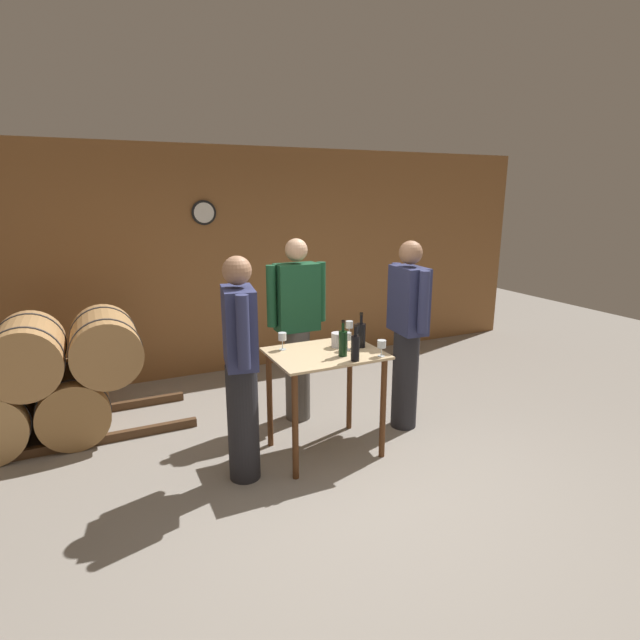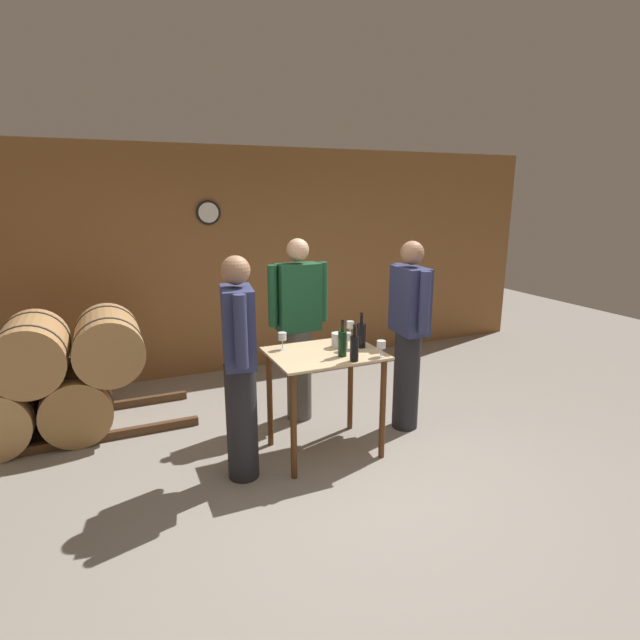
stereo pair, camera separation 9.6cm
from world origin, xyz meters
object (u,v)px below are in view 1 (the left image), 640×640
object	(u,v)px
wine_glass_near_left	(282,337)
wine_glass_near_right	(382,345)
wine_bottle_left	(355,347)
person_visitor_with_scarf	(407,332)
person_host	(297,326)
wine_glass_far_side	(349,325)
ice_bucket	(338,340)
wine_bottle_far_left	(343,342)
person_visitor_bearded	(241,366)
wine_glass_near_center	(347,337)
wine_bottle_center	(361,334)

from	to	relation	value
wine_glass_near_left	wine_glass_near_right	world-z (taller)	wine_glass_near_left
wine_bottle_left	person_visitor_with_scarf	world-z (taller)	person_visitor_with_scarf
wine_glass_near_right	person_host	distance (m)	1.04
wine_glass_far_side	ice_bucket	size ratio (longest dim) A/B	1.27
wine_bottle_left	wine_bottle_far_left	bearing A→B (deg)	101.95
wine_glass_near_left	person_visitor_bearded	xyz separation A→B (m)	(-0.45, -0.32, -0.08)
wine_glass_near_right	person_host	bearing A→B (deg)	107.82
wine_glass_near_center	person_visitor_bearded	size ratio (longest dim) A/B	0.09
wine_bottle_left	wine_glass_near_left	distance (m)	0.65
wine_glass_near_right	wine_glass_far_side	bearing A→B (deg)	88.37
person_host	wine_glass_near_left	bearing A→B (deg)	-124.43
wine_glass_near_center	ice_bucket	distance (m)	0.12
wine_bottle_left	wine_glass_near_right	distance (m)	0.25
wine_bottle_far_left	wine_glass_near_left	xyz separation A→B (m)	(-0.38, 0.36, -0.00)
wine_bottle_left	person_visitor_bearded	bearing A→B (deg)	167.61
ice_bucket	person_visitor_with_scarf	world-z (taller)	person_visitor_with_scarf
wine_bottle_left	wine_glass_far_side	bearing A→B (deg)	65.75
wine_bottle_left	wine_glass_near_left	size ratio (longest dim) A/B	2.03
wine_bottle_left	person_visitor_with_scarf	size ratio (longest dim) A/B	0.17
ice_bucket	wine_glass_near_center	bearing A→B (deg)	-73.71
wine_glass_near_right	wine_glass_far_side	size ratio (longest dim) A/B	0.86
person_host	person_visitor_with_scarf	size ratio (longest dim) A/B	1.00
wine_bottle_center	person_host	bearing A→B (deg)	112.50
wine_bottle_center	wine_glass_near_center	distance (m)	0.14
wine_bottle_left	person_host	distance (m)	1.00
wine_glass_near_right	wine_bottle_far_left	bearing A→B (deg)	153.42
wine_bottle_left	person_visitor_with_scarf	xyz separation A→B (m)	(0.77, 0.41, -0.07)
wine_bottle_far_left	person_visitor_bearded	xyz separation A→B (m)	(-0.83, 0.04, -0.08)
wine_bottle_far_left	wine_glass_far_side	xyz separation A→B (m)	(0.29, 0.43, 0.00)
wine_glass_near_left	wine_glass_near_right	xyz separation A→B (m)	(0.65, -0.50, -0.01)
wine_bottle_far_left	wine_glass_near_left	bearing A→B (deg)	136.34
wine_glass_near_right	wine_bottle_center	bearing A→B (deg)	95.28
wine_glass_near_left	ice_bucket	world-z (taller)	wine_glass_near_left
wine_bottle_far_left	wine_glass_near_right	distance (m)	0.31
wine_glass_far_side	person_visitor_bearded	distance (m)	1.19
person_visitor_with_scarf	wine_bottle_left	bearing A→B (deg)	-152.05
wine_glass_near_center	person_host	world-z (taller)	person_host
wine_glass_far_side	person_visitor_bearded	xyz separation A→B (m)	(-1.12, -0.39, -0.09)
wine_bottle_far_left	wine_glass_far_side	bearing A→B (deg)	56.01
wine_glass_near_left	ice_bucket	bearing A→B (deg)	-15.62
wine_bottle_far_left	person_host	bearing A→B (deg)	92.84
wine_bottle_far_left	person_host	distance (m)	0.86
wine_glass_near_right	person_visitor_with_scarf	xyz separation A→B (m)	(0.53, 0.40, -0.06)
person_host	wine_glass_near_right	bearing A→B (deg)	-72.18
person_visitor_bearded	person_visitor_with_scarf	bearing A→B (deg)	7.67
wine_bottle_left	wine_glass_far_side	distance (m)	0.64
wine_bottle_left	wine_bottle_center	size ratio (longest dim) A/B	0.99
ice_bucket	person_visitor_bearded	world-z (taller)	person_visitor_bearded
wine_glass_far_side	person_visitor_bearded	size ratio (longest dim) A/B	0.09
wine_bottle_far_left	wine_glass_near_left	world-z (taller)	wine_bottle_far_left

